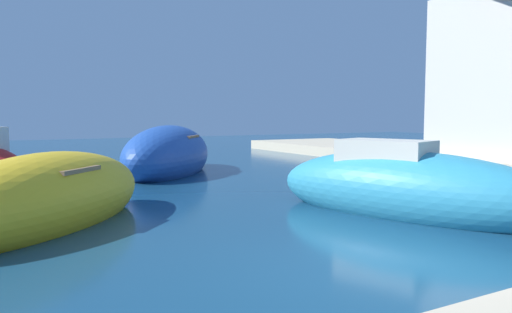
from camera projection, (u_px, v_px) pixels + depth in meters
The scene contains 4 objects.
ground at pixel (389, 272), 6.44m from camera, with size 80.00×80.00×0.00m, color navy.
moored_boat_0 at pixel (168, 156), 17.44m from camera, with size 5.76×6.50×2.20m.
moored_boat_1 at pixel (405, 190), 10.18m from camera, with size 3.78×6.41×1.92m.
moored_boat_5 at pixel (47, 199), 9.12m from camera, with size 5.30×5.41×1.77m.
Camera 1 is at (-4.61, -4.62, 2.06)m, focal length 34.38 mm.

